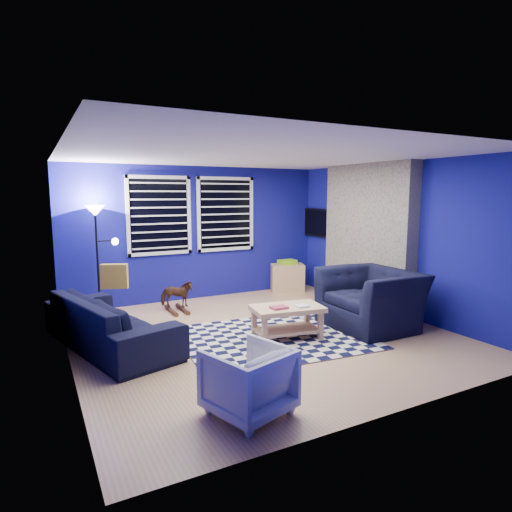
{
  "coord_description": "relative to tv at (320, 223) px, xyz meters",
  "views": [
    {
      "loc": [
        -2.8,
        -5.14,
        1.97
      ],
      "look_at": [
        0.07,
        0.3,
        1.09
      ],
      "focal_mm": 30.0,
      "sensor_mm": 36.0,
      "label": 1
    }
  ],
  "objects": [
    {
      "name": "armchair_bent",
      "position": [
        -3.61,
        -3.88,
        -1.09
      ],
      "size": [
        0.84,
        0.86,
        0.63
      ],
      "primitive_type": "imported",
      "rotation": [
        0.0,
        0.0,
        3.44
      ],
      "color": "gray",
      "rests_on": "floor"
    },
    {
      "name": "floor_lamp",
      "position": [
        -4.3,
        0.21,
        0.07
      ],
      "size": [
        0.49,
        0.3,
        1.8
      ],
      "color": "black",
      "rests_on": "floor"
    },
    {
      "name": "wall_right",
      "position": [
        0.05,
        -2.0,
        -0.15
      ],
      "size": [
        0.0,
        5.0,
        5.0
      ],
      "primitive_type": "plane",
      "rotation": [
        1.57,
        0.0,
        -1.57
      ],
      "color": "navy",
      "rests_on": "floor"
    },
    {
      "name": "wall_left",
      "position": [
        -4.95,
        -2.0,
        -0.15
      ],
      "size": [
        0.0,
        5.0,
        5.0
      ],
      "primitive_type": "plane",
      "rotation": [
        1.57,
        0.0,
        1.57
      ],
      "color": "navy",
      "rests_on": "floor"
    },
    {
      "name": "coffee_table",
      "position": [
        -2.22,
        -2.31,
        -1.07
      ],
      "size": [
        1.04,
        0.7,
        0.48
      ],
      "rotation": [
        0.0,
        0.0,
        -0.16
      ],
      "color": "#DEB17D",
      "rests_on": "rug"
    },
    {
      "name": "sofa",
      "position": [
        -4.42,
        -1.49,
        -1.06
      ],
      "size": [
        2.47,
        1.48,
        0.68
      ],
      "primitive_type": "imported",
      "rotation": [
        0.0,
        0.0,
        1.84
      ],
      "color": "black",
      "rests_on": "floor"
    },
    {
      "name": "ceiling",
      "position": [
        -2.45,
        -2.0,
        1.1
      ],
      "size": [
        5.0,
        5.0,
        0.0
      ],
      "primitive_type": "plane",
      "rotation": [
        3.14,
        0.0,
        0.0
      ],
      "color": "white",
      "rests_on": "wall_back"
    },
    {
      "name": "window_left",
      "position": [
        -3.2,
        0.46,
        0.2
      ],
      "size": [
        1.17,
        0.06,
        1.42
      ],
      "color": "black",
      "rests_on": "wall_back"
    },
    {
      "name": "wall_back",
      "position": [
        -2.45,
        0.5,
        -0.15
      ],
      "size": [
        5.0,
        0.0,
        5.0
      ],
      "primitive_type": "plane",
      "rotation": [
        1.57,
        0.0,
        0.0
      ],
      "color": "navy",
      "rests_on": "floor"
    },
    {
      "name": "tv",
      "position": [
        0.0,
        0.0,
        0.0
      ],
      "size": [
        0.07,
        1.0,
        0.58
      ],
      "color": "black",
      "rests_on": "wall_right"
    },
    {
      "name": "cabinet",
      "position": [
        -0.62,
        0.25,
        -1.11
      ],
      "size": [
        0.78,
        0.66,
        0.64
      ],
      "rotation": [
        0.0,
        0.0,
        -0.39
      ],
      "color": "#DEB17D",
      "rests_on": "floor"
    },
    {
      "name": "rocking_horse",
      "position": [
        -3.14,
        -0.27,
        -1.1
      ],
      "size": [
        0.43,
        0.6,
        0.46
      ],
      "primitive_type": "imported",
      "rotation": [
        0.0,
        0.0,
        1.2
      ],
      "color": "#482517",
      "rests_on": "floor"
    },
    {
      "name": "fireplace",
      "position": [
        -0.09,
        -1.5,
        -0.2
      ],
      "size": [
        0.65,
        2.0,
        2.5
      ],
      "color": "gray",
      "rests_on": "floor"
    },
    {
      "name": "floor",
      "position": [
        -2.45,
        -2.0,
        -1.4
      ],
      "size": [
        5.0,
        5.0,
        0.0
      ],
      "primitive_type": "plane",
      "color": "tan",
      "rests_on": "ground"
    },
    {
      "name": "rug",
      "position": [
        -2.36,
        -2.2,
        -1.39
      ],
      "size": [
        2.68,
        2.24,
        0.02
      ],
      "primitive_type": "cube",
      "rotation": [
        0.0,
        0.0,
        -0.1
      ],
      "color": "black",
      "rests_on": "floor"
    },
    {
      "name": "throw_pillow",
      "position": [
        -4.27,
        -1.05,
        -0.55
      ],
      "size": [
        0.37,
        0.24,
        0.34
      ],
      "primitive_type": "cube",
      "rotation": [
        0.0,
        0.0,
        -0.39
      ],
      "color": "gold",
      "rests_on": "sofa"
    },
    {
      "name": "window_right",
      "position": [
        -1.9,
        0.46,
        0.2
      ],
      "size": [
        1.17,
        0.06,
        1.42
      ],
      "color": "black",
      "rests_on": "wall_back"
    },
    {
      "name": "armchair_big",
      "position": [
        -0.84,
        -2.44,
        -0.97
      ],
      "size": [
        1.34,
        1.17,
        0.86
      ],
      "primitive_type": "imported",
      "rotation": [
        0.0,
        0.0,
        -1.58
      ],
      "color": "black",
      "rests_on": "floor"
    }
  ]
}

